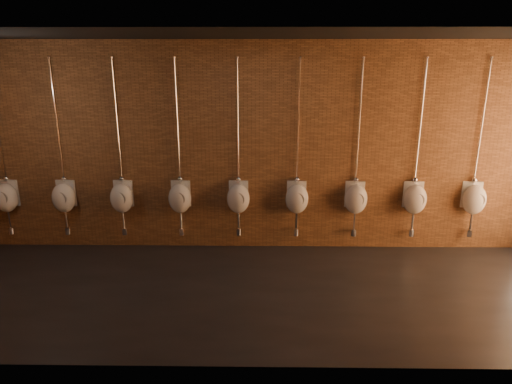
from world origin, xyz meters
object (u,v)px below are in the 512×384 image
urinal_8 (474,198)px  urinal_4 (238,197)px  urinal_0 (6,196)px  urinal_1 (64,196)px  urinal_5 (297,197)px  urinal_2 (122,197)px  urinal_7 (415,198)px  urinal_3 (180,197)px  urinal_6 (356,198)px

urinal_8 → urinal_4: bearing=180.0°
urinal_0 → urinal_1: size_ratio=1.00×
urinal_0 → urinal_5: (4.54, 0.00, 0.00)m
urinal_2 → urinal_7: same height
urinal_1 → urinal_3: same height
urinal_6 → urinal_7: (0.91, 0.00, 0.00)m
urinal_2 → urinal_0: bearing=180.0°
urinal_5 → urinal_8: same height
urinal_3 → urinal_5: 1.81m
urinal_0 → urinal_4: (3.63, 0.00, 0.00)m
urinal_0 → urinal_6: size_ratio=1.00×
urinal_3 → urinal_4: 0.91m
urinal_2 → urinal_5: bearing=0.0°
urinal_1 → urinal_2: bearing=0.0°
urinal_5 → urinal_8: bearing=0.0°
urinal_5 → urinal_7: bearing=0.0°
urinal_6 → urinal_8: 1.81m
urinal_1 → urinal_3: 1.81m
urinal_8 → urinal_5: bearing=180.0°
urinal_3 → urinal_4: (0.91, 0.00, 0.00)m
urinal_3 → urinal_1: bearing=180.0°
urinal_0 → urinal_7: (6.35, 0.00, 0.00)m
urinal_2 → urinal_5: (2.72, 0.00, 0.00)m
urinal_6 → urinal_7: same height
urinal_0 → urinal_6: bearing=0.0°
urinal_8 → urinal_0: bearing=180.0°
urinal_2 → urinal_3: (0.91, 0.00, 0.00)m
urinal_1 → urinal_3: size_ratio=1.00×
urinal_1 → urinal_5: 3.63m
urinal_0 → urinal_7: bearing=0.0°
urinal_2 → urinal_6: (3.63, 0.00, 0.00)m
urinal_4 → urinal_8: bearing=0.0°
urinal_0 → urinal_8: (7.26, 0.00, 0.00)m
urinal_4 → urinal_8: 3.63m
urinal_1 → urinal_6: size_ratio=1.00×
urinal_3 → urinal_8: size_ratio=1.00×
urinal_0 → urinal_3: 2.72m
urinal_1 → urinal_8: bearing=0.0°
urinal_5 → urinal_6: bearing=0.0°
urinal_3 → urinal_5: (1.81, 0.00, 0.00)m
urinal_0 → urinal_8: bearing=0.0°
urinal_2 → urinal_4: same height
urinal_4 → urinal_5: same height
urinal_2 → urinal_6: size_ratio=1.00×
urinal_4 → urinal_1: bearing=180.0°
urinal_4 → urinal_8: size_ratio=1.00×
urinal_3 → urinal_5: same height
urinal_2 → urinal_7: 4.54m
urinal_1 → urinal_6: (4.54, 0.00, 0.00)m
urinal_1 → urinal_2: (0.91, 0.00, 0.00)m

